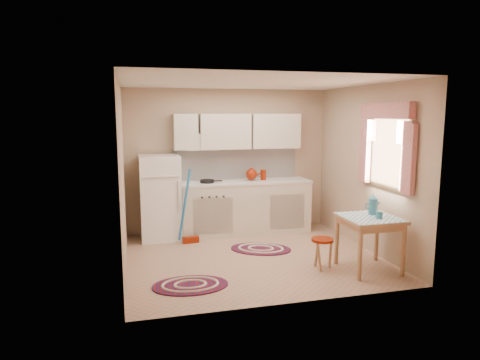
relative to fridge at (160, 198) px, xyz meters
name	(u,v)px	position (x,y,z in m)	size (l,w,h in m)	color
room_shell	(259,146)	(1.39, -1.01, 0.90)	(3.64, 3.60, 2.52)	tan
fridge	(160,198)	(0.00, 0.00, 0.00)	(0.65, 0.60, 1.40)	white
broom	(190,207)	(0.45, -0.35, -0.10)	(0.28, 0.12, 1.20)	#1C69AF
base_cabinets	(245,208)	(1.46, 0.05, -0.26)	(2.25, 0.60, 0.88)	beige
countertop	(245,182)	(1.46, 0.05, 0.20)	(2.27, 0.62, 0.04)	silver
frying_pan	(207,181)	(0.78, 0.00, 0.24)	(0.23, 0.23, 0.05)	black
red_kettle	(251,174)	(1.58, 0.05, 0.33)	(0.22, 0.20, 0.22)	maroon
red_canister	(263,176)	(1.79, 0.05, 0.30)	(0.10, 0.10, 0.16)	maroon
table	(369,244)	(2.59, -2.14, -0.34)	(0.72, 0.72, 0.72)	tan
stool	(322,254)	(2.00, -1.95, -0.49)	(0.30, 0.30, 0.42)	maroon
coffee_pot	(373,204)	(2.70, -2.02, 0.17)	(0.15, 0.13, 0.30)	teal
mug	(379,215)	(2.66, -2.24, 0.07)	(0.09, 0.09, 0.10)	teal
rug_center	(261,249)	(1.45, -0.96, -0.69)	(0.94, 0.62, 0.02)	maroon
rug_left	(190,285)	(0.20, -2.10, -0.69)	(0.93, 0.62, 0.02)	maroon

